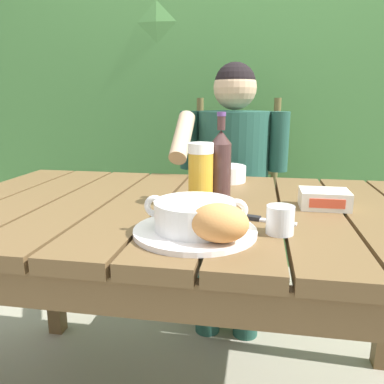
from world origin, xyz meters
The scene contains 13 objects.
dining_table centered at (0.00, 0.00, 0.65)m, with size 1.45×0.86×0.74m.
hedge_backdrop centered at (-0.02, 1.62, 1.12)m, with size 3.38×0.93×1.99m.
chair_near_diner centered at (0.07, 0.87, 0.49)m, with size 0.44×0.45×1.03m.
person_eating centered at (0.06, 0.67, 0.70)m, with size 0.48×0.47×1.19m.
serving_plate centered at (0.05, -0.24, 0.74)m, with size 0.27×0.27×0.01m.
soup_bowl centered at (0.05, -0.24, 0.78)m, with size 0.23×0.18×0.07m.
bread_roll centered at (0.11, -0.31, 0.79)m, with size 0.12×0.10×0.08m.
beer_glass centered at (0.02, 0.00, 0.82)m, with size 0.07×0.07×0.17m.
beer_bottle centered at (0.07, 0.04, 0.84)m, with size 0.06×0.06×0.26m.
water_glass_small centered at (0.23, -0.21, 0.77)m, with size 0.06×0.06×0.06m.
butter_tub centered at (0.36, 0.02, 0.76)m, with size 0.13×0.10×0.05m.
table_knife centered at (0.19, -0.12, 0.74)m, with size 0.15×0.06×0.01m.
diner_bowl centered at (0.07, 0.33, 0.77)m, with size 0.14×0.14×0.06m.
Camera 1 is at (0.18, -1.03, 1.03)m, focal length 35.83 mm.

